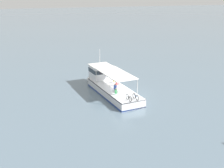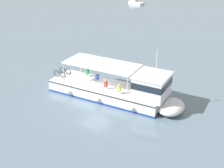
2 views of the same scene
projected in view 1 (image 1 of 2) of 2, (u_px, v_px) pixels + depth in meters
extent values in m
plane|color=slate|center=(122.00, 96.00, 37.19)|extent=(400.00, 400.00, 0.00)
cube|color=silver|center=(114.00, 91.00, 37.08)|extent=(4.48, 11.11, 1.10)
ellipsoid|color=silver|center=(96.00, 79.00, 42.41)|extent=(3.19, 2.54, 1.01)
cube|color=navy|center=(114.00, 95.00, 37.23)|extent=(4.52, 11.11, 0.16)
cube|color=#2D2D33|center=(114.00, 88.00, 36.94)|extent=(4.54, 11.12, 0.10)
cube|color=silver|center=(101.00, 72.00, 40.39)|extent=(3.01, 2.91, 1.90)
cube|color=#19232D|center=(101.00, 70.00, 40.28)|extent=(3.08, 2.96, 0.56)
cube|color=white|center=(101.00, 65.00, 40.07)|extent=(3.19, 3.09, 0.12)
cube|color=white|center=(116.00, 73.00, 35.87)|extent=(3.73, 7.01, 0.10)
cylinder|color=silver|center=(96.00, 76.00, 38.45)|extent=(0.08, 0.08, 2.00)
cylinder|color=silver|center=(114.00, 74.00, 39.55)|extent=(0.08, 0.08, 2.00)
cylinder|color=silver|center=(117.00, 90.00, 32.87)|extent=(0.08, 0.08, 2.00)
cylinder|color=silver|center=(137.00, 87.00, 33.97)|extent=(0.08, 0.08, 2.00)
cylinder|color=silver|center=(100.00, 57.00, 39.96)|extent=(0.06, 0.06, 2.20)
sphere|color=white|center=(115.00, 83.00, 40.74)|extent=(0.36, 0.36, 0.36)
sphere|color=white|center=(126.00, 90.00, 37.91)|extent=(0.36, 0.36, 0.36)
sphere|color=white|center=(137.00, 97.00, 35.24)|extent=(0.36, 0.36, 0.36)
torus|color=black|center=(127.00, 97.00, 32.72)|extent=(0.14, 0.66, 0.66)
torus|color=black|center=(130.00, 99.00, 32.12)|extent=(0.14, 0.66, 0.66)
cylinder|color=#232328|center=(129.00, 97.00, 32.38)|extent=(0.14, 0.70, 0.06)
torus|color=black|center=(134.00, 96.00, 33.08)|extent=(0.14, 0.66, 0.66)
torus|color=black|center=(137.00, 98.00, 32.48)|extent=(0.14, 0.66, 0.66)
cylinder|color=#1E478C|center=(136.00, 96.00, 32.74)|extent=(0.14, 0.70, 0.06)
cube|color=#338C4C|center=(116.00, 92.00, 34.08)|extent=(0.34, 0.26, 0.52)
sphere|color=beige|center=(116.00, 89.00, 33.96)|extent=(0.20, 0.20, 0.20)
cube|color=#2D4CA5|center=(115.00, 87.00, 35.58)|extent=(0.34, 0.26, 0.52)
sphere|color=#9E7051|center=(115.00, 85.00, 35.46)|extent=(0.20, 0.20, 0.20)
cube|color=red|center=(117.00, 83.00, 37.25)|extent=(0.34, 0.26, 0.52)
sphere|color=#9E7051|center=(117.00, 80.00, 37.14)|extent=(0.20, 0.20, 0.20)
cube|color=yellow|center=(114.00, 80.00, 38.64)|extent=(0.34, 0.26, 0.52)
sphere|color=beige|center=(114.00, 77.00, 38.52)|extent=(0.20, 0.20, 0.20)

